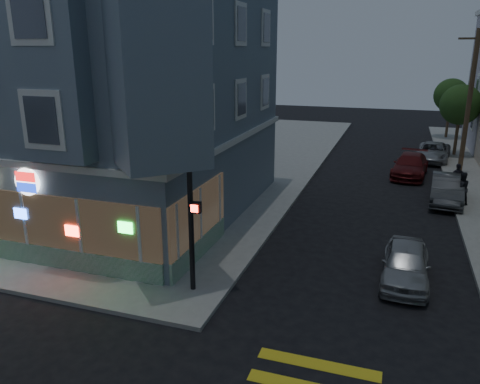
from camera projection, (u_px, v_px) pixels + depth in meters
The scene contains 14 objects.
ground at pixel (70, 352), 12.71m from camera, with size 120.00×120.00×0.00m, color black.
sidewalk_nw at pixel (116, 151), 37.67m from camera, with size 33.00×42.00×0.15m, color gray.
corner_building at pixel (101, 94), 22.81m from camera, with size 14.60×14.60×11.40m.
utility_pole at pixel (469, 101), 29.38m from camera, with size 2.20×0.30×9.00m.
street_tree_near at pixel (461, 105), 35.00m from camera, with size 3.00×3.00×5.30m.
street_tree_far at pixel (451, 95), 42.25m from camera, with size 3.00×3.00×5.30m.
pedestrian_a at pixel (461, 188), 24.16m from camera, with size 0.84×0.66×1.74m, color black.
pedestrian_b at pixel (457, 179), 25.99m from camera, with size 1.01×0.42×1.72m, color #27242C.
parked_car_a at pixel (406, 264), 16.43m from camera, with size 1.60×3.98×1.36m, color #9DA0A4.
parked_car_b at pixel (447, 189), 24.95m from camera, with size 1.60×4.58×1.51m, color #3E4144.
parked_car_c at pixel (410, 166), 30.23m from camera, with size 2.01×4.94×1.43m, color #5A1415.
parked_car_d at pixel (433, 152), 34.45m from camera, with size 2.23×4.84×1.34m, color gray.
traffic_signal at pixel (189, 185), 14.60m from camera, with size 0.66×0.61×5.44m.
fire_hydrant at pixel (460, 196), 24.37m from camera, with size 0.45×0.26×0.79m.
Camera 1 is at (7.88, -8.83, 7.88)m, focal length 35.00 mm.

